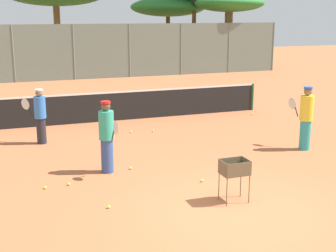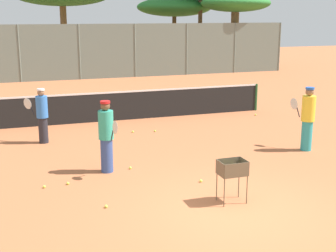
{
  "view_description": "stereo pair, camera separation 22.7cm",
  "coord_description": "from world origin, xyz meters",
  "px_view_note": "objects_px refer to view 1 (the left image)",
  "views": [
    {
      "loc": [
        -4.24,
        -7.53,
        3.8
      ],
      "look_at": [
        -0.27,
        3.36,
        1.0
      ],
      "focal_mm": 50.0,
      "sensor_mm": 36.0,
      "label": 1
    },
    {
      "loc": [
        -4.03,
        -7.6,
        3.8
      ],
      "look_at": [
        -0.27,
        3.36,
        1.0
      ],
      "focal_mm": 50.0,
      "sensor_mm": 36.0,
      "label": 2
    }
  ],
  "objects_px": {
    "player_red_cap": "(40,115)",
    "ball_cart": "(235,171)",
    "player_white_outfit": "(306,117)",
    "tennis_net": "(125,105)",
    "player_yellow_shirt": "(107,136)"
  },
  "relations": [
    {
      "from": "player_yellow_shirt",
      "to": "player_white_outfit",
      "type": "bearing_deg",
      "value": 78.65
    },
    {
      "from": "tennis_net",
      "to": "player_white_outfit",
      "type": "relative_size",
      "value": 5.9
    },
    {
      "from": "player_yellow_shirt",
      "to": "player_red_cap",
      "type": "bearing_deg",
      "value": -170.2
    },
    {
      "from": "player_red_cap",
      "to": "ball_cart",
      "type": "relative_size",
      "value": 1.83
    },
    {
      "from": "tennis_net",
      "to": "ball_cart",
      "type": "distance_m",
      "value": 8.2
    },
    {
      "from": "player_red_cap",
      "to": "ball_cart",
      "type": "distance_m",
      "value": 6.83
    },
    {
      "from": "player_white_outfit",
      "to": "ball_cart",
      "type": "bearing_deg",
      "value": 113.99
    },
    {
      "from": "player_white_outfit",
      "to": "player_yellow_shirt",
      "type": "bearing_deg",
      "value": 77.75
    },
    {
      "from": "player_white_outfit",
      "to": "player_yellow_shirt",
      "type": "xyz_separation_m",
      "value": [
        -5.74,
        -0.02,
        -0.02
      ]
    },
    {
      "from": "tennis_net",
      "to": "player_yellow_shirt",
      "type": "xyz_separation_m",
      "value": [
        -1.89,
        -5.48,
        0.36
      ]
    },
    {
      "from": "player_white_outfit",
      "to": "player_red_cap",
      "type": "height_order",
      "value": "player_white_outfit"
    },
    {
      "from": "player_red_cap",
      "to": "player_yellow_shirt",
      "type": "xyz_separation_m",
      "value": [
        1.27,
        -3.26,
        0.06
      ]
    },
    {
      "from": "player_white_outfit",
      "to": "ball_cart",
      "type": "xyz_separation_m",
      "value": [
        -3.7,
        -2.74,
        -0.27
      ]
    },
    {
      "from": "player_yellow_shirt",
      "to": "ball_cart",
      "type": "relative_size",
      "value": 1.97
    },
    {
      "from": "player_red_cap",
      "to": "player_yellow_shirt",
      "type": "relative_size",
      "value": 0.93
    }
  ]
}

